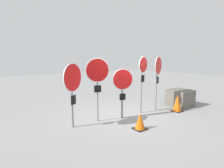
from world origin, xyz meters
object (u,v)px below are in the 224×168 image
at_px(traffic_cone_0, 177,103).
at_px(storage_crate, 180,98).
at_px(stop_sign_3, 143,71).
at_px(stop_sign_0, 73,82).
at_px(stop_sign_2, 123,84).
at_px(stop_sign_1, 98,74).
at_px(traffic_cone_1, 140,121).
at_px(stop_sign_4, 158,70).

height_order(traffic_cone_0, storage_crate, storage_crate).
relative_size(stop_sign_3, traffic_cone_0, 3.27).
relative_size(stop_sign_0, traffic_cone_0, 2.95).
bearing_deg(stop_sign_2, stop_sign_1, -172.58).
bearing_deg(traffic_cone_1, stop_sign_3, 43.43).
distance_m(stop_sign_3, traffic_cone_1, 2.31).
distance_m(stop_sign_3, stop_sign_4, 0.82).
xyz_separation_m(traffic_cone_0, traffic_cone_1, (-2.71, -0.47, -0.10)).
bearing_deg(stop_sign_4, stop_sign_0, 154.04).
distance_m(stop_sign_2, traffic_cone_0, 2.80).
xyz_separation_m(stop_sign_2, traffic_cone_0, (2.53, -0.68, -0.97)).
bearing_deg(traffic_cone_0, storage_crate, 27.85).
height_order(stop_sign_1, storage_crate, stop_sign_1).
height_order(traffic_cone_0, traffic_cone_1, traffic_cone_0).
distance_m(stop_sign_1, stop_sign_4, 2.88).
bearing_deg(traffic_cone_0, stop_sign_0, 168.58).
distance_m(stop_sign_0, stop_sign_3, 3.00).
height_order(stop_sign_2, traffic_cone_1, stop_sign_2).
relative_size(traffic_cone_0, traffic_cone_1, 1.36).
bearing_deg(stop_sign_4, stop_sign_2, 156.29).
xyz_separation_m(stop_sign_1, stop_sign_2, (0.96, -0.23, -0.41)).
bearing_deg(storage_crate, stop_sign_2, 176.25).
distance_m(stop_sign_0, storage_crate, 5.44).
relative_size(stop_sign_4, storage_crate, 2.24).
distance_m(stop_sign_2, traffic_cone_1, 1.58).
bearing_deg(traffic_cone_1, stop_sign_4, 27.73).
bearing_deg(stop_sign_3, stop_sign_2, 164.63).
bearing_deg(stop_sign_4, traffic_cone_0, -66.25).
bearing_deg(storage_crate, traffic_cone_0, -152.15).
bearing_deg(storage_crate, stop_sign_3, 173.59).
height_order(stop_sign_4, traffic_cone_1, stop_sign_4).
distance_m(stop_sign_2, storage_crate, 3.54).
height_order(stop_sign_1, traffic_cone_1, stop_sign_1).
height_order(stop_sign_4, storage_crate, stop_sign_4).
xyz_separation_m(stop_sign_2, traffic_cone_1, (-0.17, -1.15, -1.07)).
height_order(stop_sign_1, stop_sign_2, stop_sign_1).
bearing_deg(stop_sign_1, stop_sign_2, 4.29).
bearing_deg(stop_sign_1, stop_sign_3, 12.28).
height_order(stop_sign_1, stop_sign_3, stop_sign_3).
distance_m(stop_sign_4, traffic_cone_1, 2.80).
bearing_deg(traffic_cone_1, stop_sign_1, 119.64).
xyz_separation_m(stop_sign_0, traffic_cone_1, (1.73, -1.37, -1.28)).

